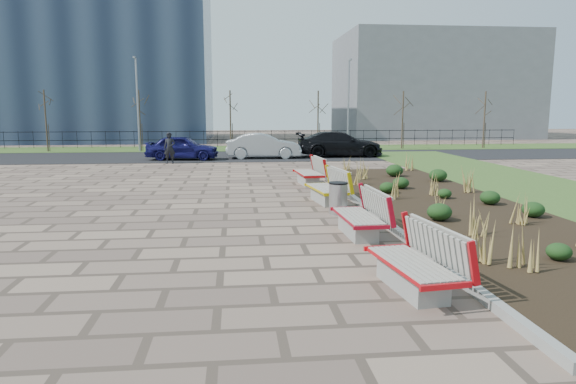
{
  "coord_description": "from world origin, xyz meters",
  "views": [
    {
      "loc": [
        0.29,
        -8.75,
        2.82
      ],
      "look_at": [
        1.5,
        3.0,
        0.9
      ],
      "focal_mm": 32.0,
      "sensor_mm": 36.0,
      "label": 1
    }
  ],
  "objects": [
    {
      "name": "bench_a",
      "position": [
        3.0,
        -1.28,
        0.5
      ],
      "size": [
        1.15,
        2.2,
        1.0
      ],
      "primitive_type": null,
      "rotation": [
        0.0,
        0.0,
        0.12
      ],
      "color": "red",
      "rests_on": "ground"
    },
    {
      "name": "planting_bed",
      "position": [
        6.25,
        5.0,
        0.05
      ],
      "size": [
        4.5,
        18.0,
        0.1
      ],
      "primitive_type": "cube",
      "color": "black",
      "rests_on": "ground"
    },
    {
      "name": "tree_f",
      "position": [
        18.0,
        26.5,
        2.04
      ],
      "size": [
        1.4,
        1.4,
        4.0
      ],
      "primitive_type": null,
      "color": "#4C3D2D",
      "rests_on": "grass_verge_far"
    },
    {
      "name": "bench_b",
      "position": [
        3.0,
        2.27,
        0.5
      ],
      "size": [
        0.99,
        2.14,
        1.0
      ],
      "primitive_type": null,
      "rotation": [
        0.0,
        0.0,
        0.04
      ],
      "color": "#A90B1E",
      "rests_on": "ground"
    },
    {
      "name": "litter_bin",
      "position": [
        3.03,
        4.64,
        0.43
      ],
      "size": [
        0.49,
        0.49,
        0.85
      ],
      "primitive_type": "cylinder",
      "color": "#B2B2B7",
      "rests_on": "ground"
    },
    {
      "name": "bench_d",
      "position": [
        3.0,
        10.17,
        0.5
      ],
      "size": [
        1.07,
        2.17,
        1.0
      ],
      "primitive_type": null,
      "rotation": [
        0.0,
        0.0,
        0.08
      ],
      "color": "#B80C0E",
      "rests_on": "ground"
    },
    {
      "name": "road",
      "position": [
        0.0,
        22.0,
        0.01
      ],
      "size": [
        80.0,
        7.0,
        0.02
      ],
      "primitive_type": "cube",
      "color": "black",
      "rests_on": "ground"
    },
    {
      "name": "bench_c",
      "position": [
        3.0,
        6.37,
        0.5
      ],
      "size": [
        1.17,
        2.2,
        1.0
      ],
      "primitive_type": null,
      "rotation": [
        0.0,
        0.0,
        0.13
      ],
      "color": "gold",
      "rests_on": "ground"
    },
    {
      "name": "grass_verge_far",
      "position": [
        0.0,
        28.0,
        0.02
      ],
      "size": [
        80.0,
        5.0,
        0.04
      ],
      "primitive_type": "cube",
      "color": "#33511E",
      "rests_on": "ground"
    },
    {
      "name": "car_black",
      "position": [
        6.43,
        21.12,
        0.76
      ],
      "size": [
        5.07,
        2.07,
        1.47
      ],
      "primitive_type": "imported",
      "rotation": [
        0.0,
        0.0,
        1.57
      ],
      "color": "black",
      "rests_on": "road"
    },
    {
      "name": "lamp_west",
      "position": [
        -6.0,
        26.0,
        3.04
      ],
      "size": [
        0.24,
        0.6,
        6.0
      ],
      "primitive_type": null,
      "color": "gray",
      "rests_on": "grass_verge_far"
    },
    {
      "name": "lamp_east",
      "position": [
        8.0,
        26.0,
        3.04
      ],
      "size": [
        0.24,
        0.6,
        6.0
      ],
      "primitive_type": null,
      "color": "gray",
      "rests_on": "grass_verge_far"
    },
    {
      "name": "pedestrian",
      "position": [
        -3.08,
        18.24,
        0.81
      ],
      "size": [
        0.61,
        0.41,
        1.63
      ],
      "primitive_type": "imported",
      "rotation": [
        0.0,
        0.0,
        -0.04
      ],
      "color": "black",
      "rests_on": "ground"
    },
    {
      "name": "tree_b",
      "position": [
        -6.0,
        26.5,
        2.04
      ],
      "size": [
        1.4,
        1.4,
        4.0
      ],
      "primitive_type": null,
      "color": "#4C3D2D",
      "rests_on": "grass_verge_far"
    },
    {
      "name": "tree_d",
      "position": [
        6.0,
        26.5,
        2.04
      ],
      "size": [
        1.4,
        1.4,
        4.0
      ],
      "primitive_type": null,
      "color": "#4C3D2D",
      "rests_on": "grass_verge_far"
    },
    {
      "name": "ground",
      "position": [
        0.0,
        0.0,
        0.0
      ],
      "size": [
        120.0,
        120.0,
        0.0
      ],
      "primitive_type": "plane",
      "color": "#816A59",
      "rests_on": "ground"
    },
    {
      "name": "tree_e",
      "position": [
        12.0,
        26.5,
        2.04
      ],
      "size": [
        1.4,
        1.4,
        4.0
      ],
      "primitive_type": null,
      "color": "#4C3D2D",
      "rests_on": "grass_verge_far"
    },
    {
      "name": "tree_a",
      "position": [
        -12.0,
        26.5,
        2.04
      ],
      "size": [
        1.4,
        1.4,
        4.0
      ],
      "primitive_type": null,
      "color": "#4C3D2D",
      "rests_on": "grass_verge_far"
    },
    {
      "name": "planting_curb",
      "position": [
        3.92,
        5.0,
        0.07
      ],
      "size": [
        0.16,
        18.0,
        0.15
      ],
      "primitive_type": "cube",
      "color": "gray",
      "rests_on": "ground"
    },
    {
      "name": "building_grey",
      "position": [
        20.0,
        42.0,
        5.0
      ],
      "size": [
        18.0,
        12.0,
        10.0
      ],
      "primitive_type": "cube",
      "color": "slate",
      "rests_on": "ground"
    },
    {
      "name": "car_blue",
      "position": [
        -2.63,
        20.18,
        0.7
      ],
      "size": [
        4.12,
        2.03,
        1.35
      ],
      "primitive_type": "imported",
      "rotation": [
        0.0,
        0.0,
        1.46
      ],
      "color": "#12114D",
      "rests_on": "road"
    },
    {
      "name": "tree_c",
      "position": [
        0.0,
        26.5,
        2.04
      ],
      "size": [
        1.4,
        1.4,
        4.0
      ],
      "primitive_type": null,
      "color": "#4C3D2D",
      "rests_on": "grass_verge_far"
    },
    {
      "name": "car_silver",
      "position": [
        1.91,
        20.6,
        0.72
      ],
      "size": [
        4.3,
        1.61,
        1.4
      ],
      "primitive_type": "imported",
      "rotation": [
        0.0,
        0.0,
        1.54
      ],
      "color": "#989C9F",
      "rests_on": "road"
    },
    {
      "name": "railing_fence",
      "position": [
        0.0,
        29.5,
        0.64
      ],
      "size": [
        44.0,
        0.1,
        1.2
      ],
      "primitive_type": null,
      "color": "black",
      "rests_on": "grass_verge_far"
    }
  ]
}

